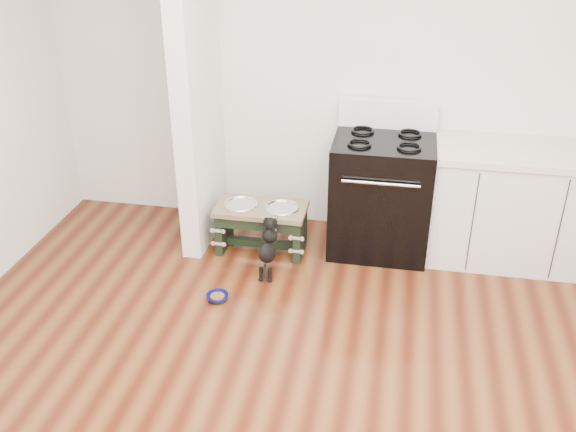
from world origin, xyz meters
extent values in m
plane|color=silver|center=(0.00, 2.50, 1.35)|extent=(5.00, 0.00, 5.00)
cube|color=silver|center=(-1.18, 2.10, 1.35)|extent=(0.15, 0.80, 2.70)
cube|color=black|center=(0.25, 2.15, 0.46)|extent=(0.76, 0.65, 0.92)
cube|color=black|center=(0.25, 1.84, 0.40)|extent=(0.58, 0.02, 0.50)
cylinder|color=silver|center=(0.25, 1.80, 0.72)|extent=(0.56, 0.02, 0.02)
cube|color=white|center=(0.25, 2.43, 1.03)|extent=(0.76, 0.08, 0.22)
torus|color=black|center=(0.07, 2.01, 0.93)|extent=(0.18, 0.18, 0.02)
torus|color=black|center=(0.43, 2.01, 0.93)|extent=(0.18, 0.18, 0.02)
torus|color=black|center=(0.07, 2.29, 0.93)|extent=(0.18, 0.18, 0.02)
torus|color=black|center=(0.43, 2.29, 0.93)|extent=(0.18, 0.18, 0.02)
cube|color=silver|center=(1.23, 2.18, 0.43)|extent=(1.20, 0.60, 0.86)
cube|color=beige|center=(1.23, 2.18, 0.89)|extent=(1.24, 0.64, 0.05)
cube|color=black|center=(1.23, 1.92, 0.05)|extent=(1.20, 0.06, 0.10)
cube|color=black|center=(-0.97, 1.93, 0.17)|extent=(0.06, 0.34, 0.35)
cube|color=black|center=(-0.35, 1.93, 0.17)|extent=(0.06, 0.34, 0.35)
cube|color=black|center=(-0.66, 1.77, 0.31)|extent=(0.56, 0.03, 0.09)
cube|color=black|center=(-0.66, 1.93, 0.06)|extent=(0.56, 0.06, 0.06)
cube|color=brown|center=(-0.66, 1.93, 0.37)|extent=(0.71, 0.38, 0.04)
cylinder|color=silver|center=(-0.82, 1.93, 0.37)|extent=(0.24, 0.24, 0.04)
cylinder|color=silver|center=(-0.50, 1.93, 0.37)|extent=(0.24, 0.24, 0.04)
torus|color=silver|center=(-0.82, 1.93, 0.39)|extent=(0.28, 0.28, 0.02)
torus|color=silver|center=(-0.50, 1.93, 0.39)|extent=(0.28, 0.28, 0.02)
cylinder|color=black|center=(-0.57, 1.49, 0.05)|extent=(0.03, 0.03, 0.11)
cylinder|color=black|center=(-0.50, 1.49, 0.05)|extent=(0.03, 0.03, 0.11)
sphere|color=black|center=(-0.57, 1.48, 0.01)|extent=(0.04, 0.04, 0.04)
sphere|color=black|center=(-0.50, 1.48, 0.01)|extent=(0.04, 0.04, 0.04)
ellipsoid|color=black|center=(-0.53, 1.56, 0.19)|extent=(0.12, 0.29, 0.25)
sphere|color=black|center=(-0.53, 1.65, 0.30)|extent=(0.12, 0.12, 0.12)
sphere|color=black|center=(-0.53, 1.69, 0.37)|extent=(0.10, 0.10, 0.10)
sphere|color=black|center=(-0.57, 1.76, 0.37)|extent=(0.03, 0.03, 0.03)
sphere|color=black|center=(-0.50, 1.76, 0.37)|extent=(0.03, 0.03, 0.03)
cylinder|color=black|center=(-0.53, 1.45, 0.11)|extent=(0.02, 0.08, 0.09)
torus|color=#D13D4C|center=(-0.53, 1.67, 0.33)|extent=(0.09, 0.06, 0.09)
imported|color=#0C105A|center=(-0.81, 1.18, 0.02)|extent=(0.19, 0.19, 0.05)
cylinder|color=#583019|center=(-0.81, 1.18, 0.03)|extent=(0.10, 0.10, 0.02)
camera|label=1|loc=(0.37, -2.40, 2.66)|focal=40.00mm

